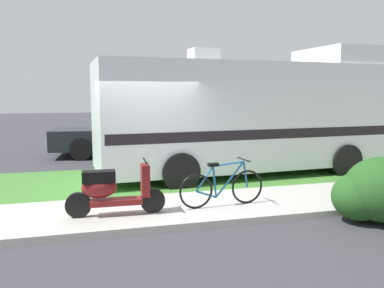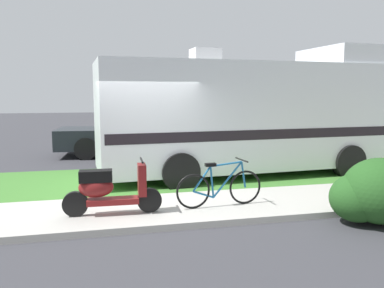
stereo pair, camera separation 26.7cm
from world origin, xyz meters
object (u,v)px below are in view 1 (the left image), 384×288
at_px(motorhome_rv, 248,115).
at_px(scooter, 112,190).
at_px(bicycle, 222,187).
at_px(pickup_truck_near, 141,128).

height_order(motorhome_rv, scooter, motorhome_rv).
bearing_deg(scooter, bicycle, 1.06).
relative_size(motorhome_rv, bicycle, 4.70).
bearing_deg(bicycle, pickup_truck_near, 93.69).
relative_size(bicycle, pickup_truck_near, 0.32).
height_order(motorhome_rv, bicycle, motorhome_rv).
xyz_separation_m(bicycle, pickup_truck_near, (-0.49, 7.56, 0.47)).
height_order(bicycle, pickup_truck_near, pickup_truck_near).
bearing_deg(scooter, motorhome_rv, 38.96).
height_order(scooter, pickup_truck_near, pickup_truck_near).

